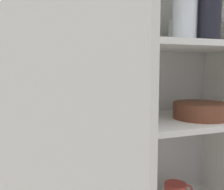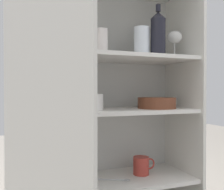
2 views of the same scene
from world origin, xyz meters
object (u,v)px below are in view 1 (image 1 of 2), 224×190
plate_stack_white (94,114)px  mixing_bowl_large (201,110)px  wine_bottle (210,7)px  serving_bowl_small (35,123)px

plate_stack_white → mixing_bowl_large: plate_stack_white is taller
wine_bottle → serving_bowl_small: 0.69m
wine_bottle → serving_bowl_small: (-0.58, 0.06, -0.37)m
serving_bowl_small → wine_bottle: bearing=-6.3°
plate_stack_white → serving_bowl_small: bearing=-175.7°
wine_bottle → mixing_bowl_large: 0.37m
plate_stack_white → serving_bowl_small: (-0.19, -0.01, -0.01)m
mixing_bowl_large → serving_bowl_small: bearing=179.8°
wine_bottle → plate_stack_white: 0.53m
mixing_bowl_large → serving_bowl_small: (-0.60, 0.00, -0.01)m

